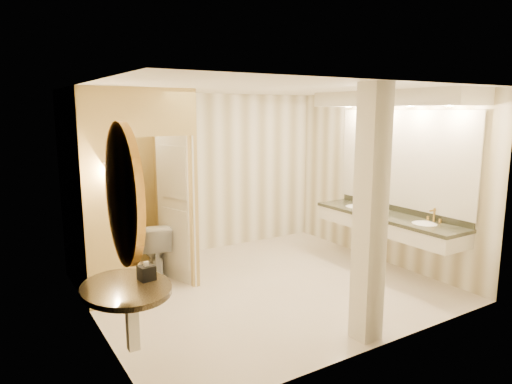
% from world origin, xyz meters
% --- Properties ---
extents(floor, '(4.50, 4.50, 0.00)m').
position_xyz_m(floor, '(0.00, 0.00, 0.00)').
color(floor, silver).
rests_on(floor, ground).
extents(ceiling, '(4.50, 4.50, 0.00)m').
position_xyz_m(ceiling, '(0.00, 0.00, 2.70)').
color(ceiling, white).
rests_on(ceiling, wall_back).
extents(wall_back, '(4.50, 0.02, 2.70)m').
position_xyz_m(wall_back, '(0.00, 2.00, 1.35)').
color(wall_back, white).
rests_on(wall_back, floor).
extents(wall_front, '(4.50, 0.02, 2.70)m').
position_xyz_m(wall_front, '(0.00, -2.00, 1.35)').
color(wall_front, white).
rests_on(wall_front, floor).
extents(wall_left, '(0.02, 4.00, 2.70)m').
position_xyz_m(wall_left, '(-2.25, 0.00, 1.35)').
color(wall_left, white).
rests_on(wall_left, floor).
extents(wall_right, '(0.02, 4.00, 2.70)m').
position_xyz_m(wall_right, '(2.25, 0.00, 1.35)').
color(wall_right, white).
rests_on(wall_right, floor).
extents(toilet_closet, '(1.50, 1.55, 2.70)m').
position_xyz_m(toilet_closet, '(-1.12, 0.97, 1.39)').
color(toilet_closet, '#D7B870').
rests_on(toilet_closet, floor).
extents(wall_sconce, '(0.14, 0.14, 0.42)m').
position_xyz_m(wall_sconce, '(-1.93, 0.43, 1.73)').
color(wall_sconce, '#B58B3A').
rests_on(wall_sconce, toilet_closet).
extents(vanity, '(0.75, 2.67, 2.09)m').
position_xyz_m(vanity, '(1.98, -0.40, 1.63)').
color(vanity, silver).
rests_on(vanity, floor).
extents(console_shelf, '(0.98, 0.98, 1.94)m').
position_xyz_m(console_shelf, '(-2.21, -1.15, 1.34)').
color(console_shelf, black).
rests_on(console_shelf, floor).
extents(pillar, '(0.26, 0.26, 2.70)m').
position_xyz_m(pillar, '(0.14, -1.78, 1.35)').
color(pillar, silver).
rests_on(pillar, floor).
extents(tissue_box, '(0.15, 0.15, 0.14)m').
position_xyz_m(tissue_box, '(-2.02, -1.11, 0.94)').
color(tissue_box, black).
rests_on(tissue_box, console_shelf).
extents(toilet, '(0.65, 0.88, 0.80)m').
position_xyz_m(toilet, '(-1.10, 1.29, 0.40)').
color(toilet, white).
rests_on(toilet, floor).
extents(soap_bottle_a, '(0.06, 0.06, 0.12)m').
position_xyz_m(soap_bottle_a, '(1.85, -0.45, 0.93)').
color(soap_bottle_a, beige).
rests_on(soap_bottle_a, vanity).
extents(soap_bottle_b, '(0.12, 0.12, 0.12)m').
position_xyz_m(soap_bottle_b, '(1.94, 0.04, 0.94)').
color(soap_bottle_b, silver).
rests_on(soap_bottle_b, vanity).
extents(soap_bottle_c, '(0.11, 0.11, 0.23)m').
position_xyz_m(soap_bottle_c, '(1.88, -0.07, 0.99)').
color(soap_bottle_c, '#C6B28C').
rests_on(soap_bottle_c, vanity).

